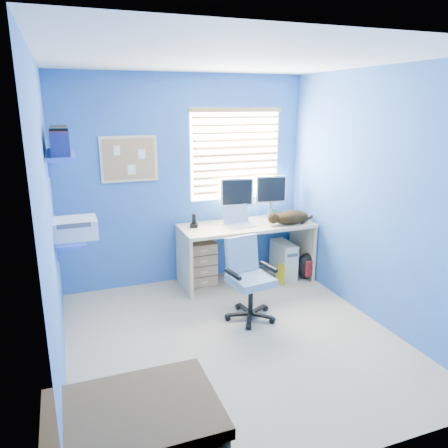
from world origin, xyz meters
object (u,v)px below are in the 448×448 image
object	(u,v)px
desk	(246,253)
office_chair	(249,289)
laptop	(240,217)
cat	(291,217)
tower_pc	(283,259)

from	to	relation	value
desk	office_chair	size ratio (longest dim) A/B	1.94
laptop	cat	size ratio (longest dim) A/B	0.72
cat	office_chair	world-z (taller)	cat
cat	tower_pc	world-z (taller)	cat
desk	laptop	distance (m)	0.49
desk	laptop	world-z (taller)	laptop
tower_pc	office_chair	distance (m)	1.23
desk	office_chair	xyz separation A→B (m)	(-0.35, -0.89, -0.06)
desk	tower_pc	xyz separation A→B (m)	(0.52, -0.02, -0.14)
laptop	office_chair	xyz separation A→B (m)	(-0.25, -0.84, -0.54)
cat	laptop	bearing A→B (deg)	166.61
desk	cat	distance (m)	0.70
desk	tower_pc	distance (m)	0.54
cat	desk	bearing A→B (deg)	159.98
desk	office_chair	bearing A→B (deg)	-111.68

